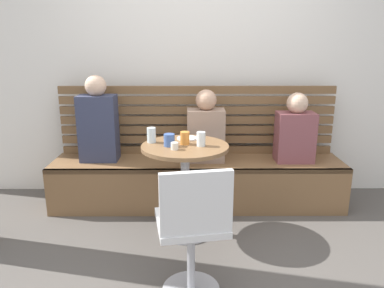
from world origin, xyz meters
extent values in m
plane|color=#514C47|center=(0.00, 0.00, 0.00)|extent=(8.00, 8.00, 0.00)
cube|color=silver|center=(0.00, 1.64, 1.45)|extent=(5.20, 0.10, 2.90)
cube|color=brown|center=(0.00, 1.20, 0.22)|extent=(2.70, 0.52, 0.44)
cube|color=brown|center=(0.00, 0.96, 0.42)|extent=(2.70, 0.04, 0.04)
cube|color=brown|center=(0.00, 1.44, 0.48)|extent=(2.65, 0.04, 0.07)
cube|color=brown|center=(0.00, 1.44, 0.59)|extent=(2.65, 0.04, 0.07)
cube|color=brown|center=(0.00, 1.44, 0.68)|extent=(2.65, 0.04, 0.07)
cube|color=brown|center=(0.00, 1.44, 0.78)|extent=(2.65, 0.04, 0.07)
cube|color=brown|center=(0.00, 1.44, 0.88)|extent=(2.65, 0.04, 0.07)
cube|color=brown|center=(0.00, 1.44, 0.97)|extent=(2.65, 0.04, 0.07)
cube|color=brown|center=(0.00, 1.44, 1.07)|extent=(2.65, 0.04, 0.07)
cylinder|color=#ADADB2|center=(-0.11, 0.66, 0.01)|extent=(0.44, 0.44, 0.02)
cylinder|color=#ADADB2|center=(-0.11, 0.66, 0.37)|extent=(0.07, 0.07, 0.69)
cylinder|color=brown|center=(-0.11, 0.66, 0.72)|extent=(0.68, 0.68, 0.03)
cylinder|color=#ADADB2|center=(-0.06, -0.09, 0.23)|extent=(0.05, 0.05, 0.45)
cube|color=silver|center=(-0.06, -0.09, 0.47)|extent=(0.46, 0.46, 0.04)
cube|color=silver|center=(-0.04, -0.25, 0.67)|extent=(0.40, 0.11, 0.36)
cube|color=#333851|center=(-0.91, 1.23, 0.74)|extent=(0.34, 0.22, 0.61)
sphere|color=#DBB293|center=(-0.91, 1.23, 1.13)|extent=(0.19, 0.19, 0.19)
cube|color=#9E7F6B|center=(0.07, 1.21, 0.68)|extent=(0.34, 0.22, 0.48)
sphere|color=tan|center=(0.07, 1.21, 1.01)|extent=(0.19, 0.19, 0.19)
cube|color=brown|center=(0.89, 1.19, 0.67)|extent=(0.34, 0.22, 0.46)
sphere|color=#DBB293|center=(0.89, 1.19, 0.98)|extent=(0.19, 0.19, 0.19)
cylinder|color=white|center=(0.01, 0.64, 0.80)|extent=(0.07, 0.07, 0.11)
cylinder|color=silver|center=(-0.18, 0.54, 0.77)|extent=(0.06, 0.06, 0.05)
cylinder|color=orange|center=(-0.11, 0.69, 0.79)|extent=(0.07, 0.07, 0.10)
cylinder|color=#3D5B9E|center=(-0.23, 0.64, 0.79)|extent=(0.08, 0.08, 0.09)
cylinder|color=silver|center=(-0.37, 0.75, 0.80)|extent=(0.07, 0.07, 0.12)
cylinder|color=white|center=(-0.09, 0.86, 0.75)|extent=(0.17, 0.17, 0.01)
camera|label=1|loc=(-0.07, -2.08, 1.50)|focal=34.49mm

